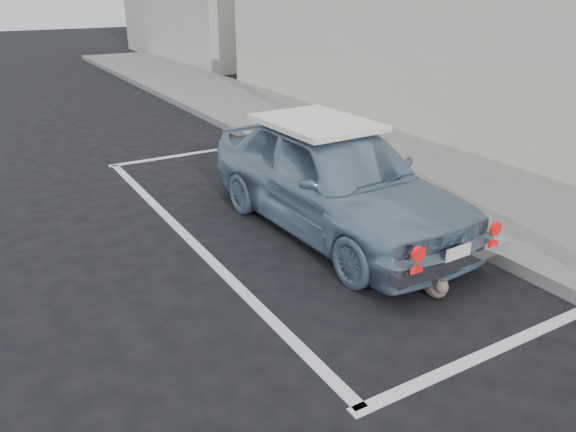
# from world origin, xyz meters

# --- Properties ---
(ground) EXTENTS (80.00, 80.00, 0.00)m
(ground) POSITION_xyz_m (0.00, 0.00, 0.00)
(ground) COLOR black
(ground) RESTS_ON ground
(sidewalk) EXTENTS (2.80, 40.00, 0.15)m
(sidewalk) POSITION_xyz_m (3.20, 2.00, 0.07)
(sidewalk) COLOR slate
(sidewalk) RESTS_ON ground
(pline_rear) EXTENTS (3.00, 0.12, 0.01)m
(pline_rear) POSITION_xyz_m (0.50, -0.50, 0.00)
(pline_rear) COLOR silver
(pline_rear) RESTS_ON ground
(pline_front) EXTENTS (3.00, 0.12, 0.01)m
(pline_front) POSITION_xyz_m (0.50, 6.50, 0.00)
(pline_front) COLOR silver
(pline_front) RESTS_ON ground
(pline_side) EXTENTS (0.12, 7.00, 0.01)m
(pline_side) POSITION_xyz_m (-0.90, 3.00, 0.00)
(pline_side) COLOR silver
(pline_side) RESTS_ON ground
(retro_coupe) EXTENTS (1.77, 4.12, 1.38)m
(retro_coupe) POSITION_xyz_m (0.81, 2.35, 0.70)
(retro_coupe) COLOR slate
(retro_coupe) RESTS_ON ground
(cat) EXTENTS (0.32, 0.47, 0.27)m
(cat) POSITION_xyz_m (0.74, 0.44, 0.12)
(cat) COLOR #786C5B
(cat) RESTS_ON ground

